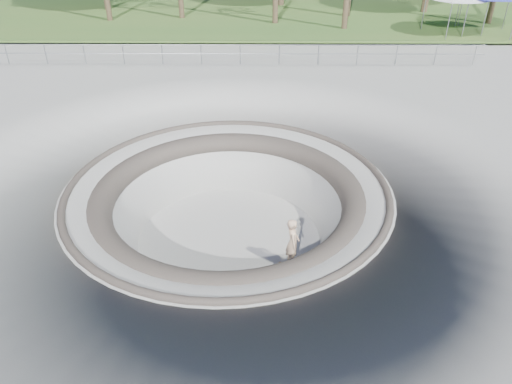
# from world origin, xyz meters

# --- Properties ---
(ground) EXTENTS (180.00, 180.00, 0.00)m
(ground) POSITION_xyz_m (0.00, 0.00, 0.00)
(ground) COLOR #A5A4A0
(ground) RESTS_ON ground
(skate_bowl) EXTENTS (14.00, 14.00, 4.10)m
(skate_bowl) POSITION_xyz_m (0.00, 0.00, -1.83)
(skate_bowl) COLOR #A5A4A0
(skate_bowl) RESTS_ON ground
(distant_hills) EXTENTS (103.20, 45.00, 28.60)m
(distant_hills) POSITION_xyz_m (3.78, 57.17, -7.02)
(distant_hills) COLOR brown
(distant_hills) RESTS_ON ground
(safety_railing) EXTENTS (25.00, 0.06, 1.03)m
(safety_railing) POSITION_xyz_m (0.00, 12.00, 0.69)
(safety_railing) COLOR gray
(safety_railing) RESTS_ON ground
(skateboard) EXTENTS (0.79, 0.24, 0.08)m
(skateboard) POSITION_xyz_m (2.01, -1.49, -1.84)
(skateboard) COLOR olive
(skateboard) RESTS_ON ground
(skater) EXTENTS (0.40, 0.60, 1.65)m
(skater) POSITION_xyz_m (2.01, -1.49, -0.99)
(skater) COLOR #DFB590
(skater) RESTS_ON skateboard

